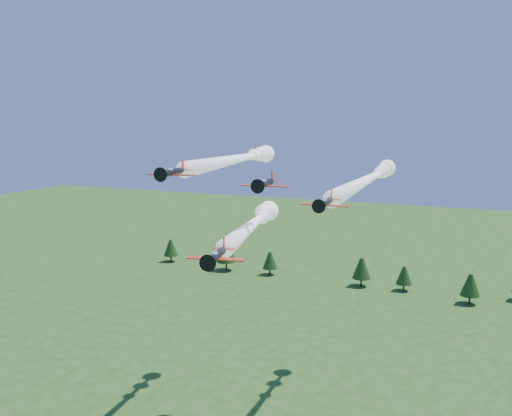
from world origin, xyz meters
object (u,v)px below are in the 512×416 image
at_px(plane_lead, 254,223).
at_px(plane_slot, 265,183).
at_px(plane_left, 240,158).
at_px(plane_right, 370,178).

xyz_separation_m(plane_lead, plane_slot, (4.18, -5.49, 7.38)).
bearing_deg(plane_left, plane_slot, -60.56).
bearing_deg(plane_lead, plane_right, 42.84).
xyz_separation_m(plane_right, plane_slot, (-10.76, -26.00, 1.30)).
relative_size(plane_lead, plane_right, 0.68).
height_order(plane_lead, plane_right, plane_right).
bearing_deg(plane_lead, plane_left, 112.24).
height_order(plane_lead, plane_slot, plane_slot).
distance_m(plane_left, plane_right, 24.89).
bearing_deg(plane_right, plane_lead, -127.53).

